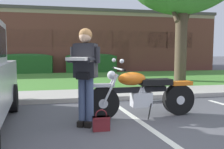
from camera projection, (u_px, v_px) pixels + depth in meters
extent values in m
plane|color=#4C4C51|center=(151.00, 141.00, 3.37)|extent=(140.00, 140.00, 0.00)
cube|color=#ADA89E|center=(112.00, 98.00, 6.21)|extent=(60.00, 0.20, 0.12)
cube|color=#ADA89E|center=(106.00, 93.00, 7.04)|extent=(60.00, 1.50, 0.08)
cube|color=#478433|center=(91.00, 79.00, 11.12)|extent=(60.00, 6.85, 0.06)
cube|color=silver|center=(159.00, 135.00, 3.60)|extent=(0.57, 4.39, 0.01)
cylinder|color=black|center=(103.00, 103.00, 4.41)|extent=(0.64, 0.12, 0.64)
cylinder|color=silver|center=(103.00, 103.00, 4.41)|extent=(0.18, 0.13, 0.18)
cylinder|color=black|center=(178.00, 99.00, 4.77)|extent=(0.65, 0.20, 0.64)
cylinder|color=silver|center=(178.00, 99.00, 4.77)|extent=(0.19, 0.21, 0.18)
cube|color=silver|center=(103.00, 85.00, 4.37)|extent=(0.44, 0.15, 0.06)
cube|color=orange|center=(181.00, 83.00, 4.75)|extent=(0.45, 0.21, 0.08)
cylinder|color=silver|center=(111.00, 89.00, 4.33)|extent=(0.31, 0.05, 0.58)
cylinder|color=silver|center=(109.00, 88.00, 4.49)|extent=(0.31, 0.05, 0.58)
sphere|color=silver|center=(112.00, 75.00, 4.39)|extent=(0.17, 0.17, 0.17)
cylinder|color=silver|center=(119.00, 69.00, 4.42)|extent=(0.05, 0.72, 0.03)
cylinder|color=black|center=(124.00, 70.00, 4.07)|extent=(0.05, 0.10, 0.04)
cylinder|color=black|center=(114.00, 68.00, 4.76)|extent=(0.05, 0.10, 0.04)
sphere|color=silver|center=(122.00, 61.00, 4.11)|extent=(0.08, 0.08, 0.08)
sphere|color=silver|center=(114.00, 60.00, 4.69)|extent=(0.08, 0.08, 0.08)
cube|color=black|center=(140.00, 89.00, 4.55)|extent=(1.10, 0.13, 0.10)
ellipsoid|color=orange|center=(132.00, 79.00, 4.50)|extent=(0.57, 0.34, 0.26)
cube|color=black|center=(155.00, 82.00, 4.62)|extent=(0.65, 0.30, 0.12)
cube|color=silver|center=(141.00, 99.00, 4.58)|extent=(0.41, 0.25, 0.28)
cylinder|color=silver|center=(140.00, 91.00, 4.56)|extent=(0.18, 0.13, 0.21)
cylinder|color=silver|center=(143.00, 91.00, 4.57)|extent=(0.18, 0.13, 0.21)
cylinder|color=silver|center=(155.00, 102.00, 4.81)|extent=(0.60, 0.10, 0.08)
cylinder|color=silver|center=(164.00, 101.00, 4.86)|extent=(0.60, 0.10, 0.08)
cylinder|color=black|center=(150.00, 111.00, 4.47)|extent=(0.12, 0.12, 0.30)
cube|color=black|center=(90.00, 123.00, 4.03)|extent=(0.20, 0.26, 0.10)
cube|color=black|center=(82.00, 123.00, 4.06)|extent=(0.20, 0.26, 0.10)
cylinder|color=#47567A|center=(90.00, 102.00, 4.01)|extent=(0.14, 0.14, 0.86)
cylinder|color=#47567A|center=(82.00, 101.00, 4.05)|extent=(0.14, 0.14, 0.86)
cube|color=#232328|center=(86.00, 61.00, 3.96)|extent=(0.44, 0.36, 0.58)
cube|color=#232328|center=(85.00, 45.00, 3.93)|extent=(0.36, 0.31, 0.06)
sphere|color=tan|center=(85.00, 37.00, 3.92)|extent=(0.21, 0.21, 0.21)
sphere|color=olive|center=(86.00, 35.00, 3.93)|extent=(0.23, 0.23, 0.23)
cube|color=black|center=(83.00, 76.00, 3.86)|extent=(0.24, 0.19, 0.12)
cylinder|color=#232328|center=(91.00, 60.00, 3.76)|extent=(0.23, 0.35, 0.09)
cylinder|color=#232328|center=(73.00, 60.00, 3.84)|extent=(0.23, 0.35, 0.09)
cylinder|color=#232328|center=(97.00, 55.00, 3.88)|extent=(0.10, 0.10, 0.28)
cylinder|color=#232328|center=(73.00, 55.00, 3.99)|extent=(0.10, 0.10, 0.28)
cube|color=white|center=(79.00, 59.00, 3.67)|extent=(0.43, 0.43, 0.05)
cube|color=maroon|center=(101.00, 124.00, 3.79)|extent=(0.28, 0.12, 0.24)
cube|color=maroon|center=(101.00, 118.00, 3.78)|extent=(0.28, 0.13, 0.04)
torus|color=maroon|center=(101.00, 115.00, 3.78)|extent=(0.20, 0.02, 0.20)
cylinder|color=black|center=(12.00, 98.00, 5.00)|extent=(0.31, 0.63, 0.60)
cylinder|color=#4C3D2D|center=(181.00, 45.00, 10.02)|extent=(0.50, 0.50, 3.21)
cylinder|color=#4C3D2D|center=(189.00, 10.00, 9.95)|extent=(0.18, 0.85, 1.20)
cylinder|color=#4C3D2D|center=(173.00, 8.00, 9.79)|extent=(0.18, 1.01, 1.33)
cube|color=#235623|center=(26.00, 65.00, 13.89)|extent=(3.09, 0.90, 1.10)
ellipsoid|color=#235623|center=(26.00, 56.00, 13.84)|extent=(2.93, 0.84, 0.28)
cube|color=#235623|center=(91.00, 64.00, 14.67)|extent=(3.16, 0.90, 1.10)
ellipsoid|color=#235623|center=(91.00, 56.00, 14.62)|extent=(3.01, 0.84, 0.28)
cube|color=brown|center=(56.00, 44.00, 19.39)|extent=(22.80, 10.03, 3.98)
cube|color=#998466|center=(52.00, 12.00, 14.36)|extent=(22.80, 0.10, 0.24)
cube|color=#4C4742|center=(55.00, 19.00, 19.19)|extent=(23.03, 10.13, 0.20)
cube|color=#1E282D|center=(53.00, 38.00, 14.51)|extent=(19.38, 0.06, 1.10)
cube|color=brown|center=(53.00, 38.00, 14.50)|extent=(0.08, 0.04, 1.20)
cube|color=brown|center=(113.00, 39.00, 15.27)|extent=(0.08, 0.04, 1.20)
cube|color=brown|center=(167.00, 40.00, 16.03)|extent=(0.08, 0.04, 1.20)
cube|color=#473323|center=(122.00, 56.00, 15.53)|extent=(1.00, 0.08, 2.10)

